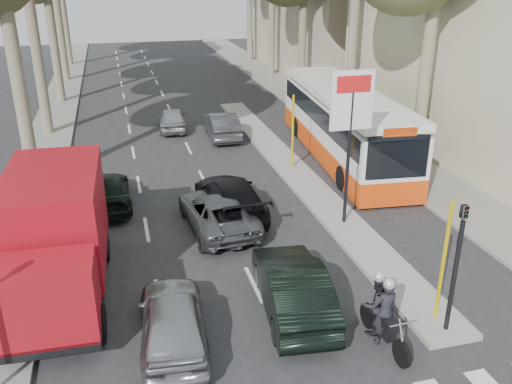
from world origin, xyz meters
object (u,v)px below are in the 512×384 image
silver_hatchback (173,320)px  dark_hatchback (293,286)px  red_truck (55,236)px  city_bus (343,122)px  motorcycle (381,310)px

silver_hatchback → dark_hatchback: 3.34m
red_truck → city_bus: 15.52m
dark_hatchback → motorcycle: (1.70, -1.76, 0.13)m
silver_hatchback → motorcycle: motorcycle is taller
red_truck → city_bus: red_truck is taller
dark_hatchback → red_truck: 6.65m
city_bus → motorcycle: (-4.71, -13.43, -0.90)m
red_truck → motorcycle: red_truck is taller
silver_hatchback → city_bus: city_bus is taller
dark_hatchback → city_bus: size_ratio=0.35×
silver_hatchback → red_truck: (-2.79, 3.05, 1.15)m
city_bus → silver_hatchback: bearing=-123.3°
red_truck → silver_hatchback: bearing=-45.8°
dark_hatchback → red_truck: red_truck is taller
silver_hatchback → city_bus: (9.70, 12.27, 1.08)m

